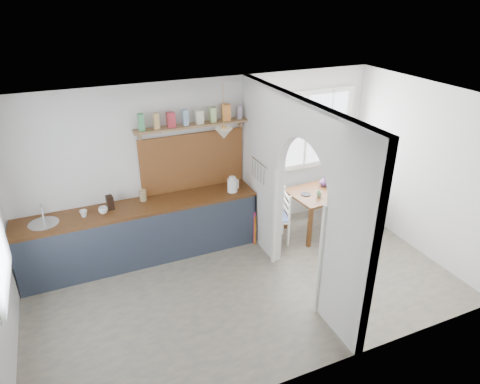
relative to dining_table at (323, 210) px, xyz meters
name	(u,v)px	position (x,y,z in m)	size (l,w,h in m)	color
floor	(246,287)	(-1.85, -0.93, -0.37)	(5.80, 3.20, 0.01)	gray
ceiling	(248,104)	(-1.85, -0.93, 2.23)	(5.80, 3.20, 0.01)	silver
walls	(247,205)	(-1.85, -0.93, 0.93)	(5.81, 3.21, 2.60)	silver
partition	(293,183)	(-1.15, -0.87, 1.08)	(0.12, 3.20, 2.60)	silver
nook_window	(306,130)	(-0.05, 0.63, 1.23)	(1.76, 0.10, 1.30)	white
counter	(142,231)	(-2.98, 0.40, 0.09)	(3.50, 0.60, 0.90)	brown
sink	(44,224)	(-4.28, 0.37, 0.52)	(0.40, 0.40, 0.02)	#B7B7B8
backsplash	(193,161)	(-2.05, 0.65, 0.98)	(1.65, 0.03, 0.90)	brown
shelf	(193,122)	(-2.05, 0.56, 1.64)	(1.75, 0.20, 0.21)	brown
pendant_lamp	(224,134)	(-1.70, 0.22, 1.51)	(0.26, 0.26, 0.16)	white
utensil_rail	(259,162)	(-1.24, -0.03, 1.08)	(0.02, 0.02, 0.50)	#B7B7B8
dining_table	(323,210)	(0.00, 0.00, 0.00)	(1.18, 0.78, 0.74)	brown
chair_left	(275,217)	(-0.92, 0.00, 0.08)	(0.41, 0.41, 0.89)	silver
chair_right	(371,198)	(0.93, -0.07, 0.07)	(0.40, 0.40, 0.88)	silver
kettle	(232,184)	(-1.55, 0.28, 0.66)	(0.21, 0.17, 0.25)	white
mug_a	(84,214)	(-3.76, 0.35, 0.58)	(0.10, 0.10, 0.10)	silver
mug_b	(103,210)	(-3.49, 0.35, 0.58)	(0.12, 0.12, 0.10)	white
knife_block	(110,202)	(-3.38, 0.45, 0.63)	(0.09, 0.13, 0.20)	black
jar	(143,195)	(-2.89, 0.52, 0.62)	(0.11, 0.11, 0.17)	tan
towel_magenta	(254,229)	(-1.27, 0.04, -0.09)	(0.02, 0.03, 0.60)	#CA2D6A
towel_orange	(255,231)	(-1.27, 0.03, -0.12)	(0.02, 0.03, 0.53)	orange
bowl	(349,188)	(0.37, -0.15, 0.41)	(0.32, 0.32, 0.08)	white
table_cup	(319,194)	(-0.22, -0.14, 0.41)	(0.10, 0.10, 0.09)	#699066
plate	(306,194)	(-0.37, 0.00, 0.37)	(0.16, 0.16, 0.01)	black
vase	(324,181)	(0.09, 0.17, 0.45)	(0.16, 0.16, 0.17)	#543365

